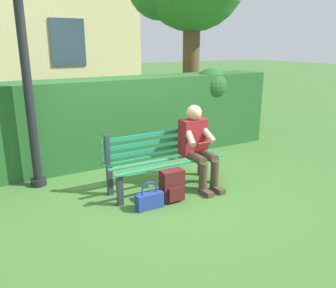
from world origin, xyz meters
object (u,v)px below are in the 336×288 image
at_px(handbag, 150,200).
at_px(lamp_post, 23,44).
at_px(park_bench, 162,158).
at_px(person_seated, 197,144).
at_px(backpack, 172,186).

bearing_deg(handbag, lamp_post, -53.33).
distance_m(park_bench, person_seated, 0.55).
bearing_deg(park_bench, handbag, 48.97).
bearing_deg(handbag, person_seated, -159.75).
bearing_deg(person_seated, lamp_post, -28.55).
bearing_deg(backpack, person_seated, -153.49).
distance_m(person_seated, backpack, 0.78).
bearing_deg(park_bench, backpack, 77.70).
relative_size(handbag, lamp_post, 0.10).
distance_m(handbag, lamp_post, 2.62).
relative_size(backpack, lamp_post, 0.11).
bearing_deg(park_bench, person_seated, 159.00).
height_order(park_bench, person_seated, person_seated).
distance_m(park_bench, lamp_post, 2.39).
height_order(park_bench, lamp_post, lamp_post).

